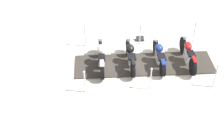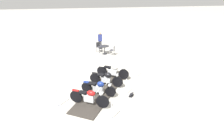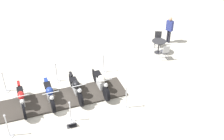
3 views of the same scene
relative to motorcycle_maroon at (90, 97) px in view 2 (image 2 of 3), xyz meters
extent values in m
plane|color=beige|center=(-0.83, -1.59, -0.54)|extent=(80.00, 80.00, 0.00)
cube|color=#38332D|center=(-0.83, -1.59, -0.51)|extent=(4.10, 5.81, 0.06)
cylinder|color=black|center=(-0.66, 0.34, -0.13)|extent=(0.68, 0.42, 0.71)
cylinder|color=black|center=(0.72, -0.37, -0.13)|extent=(0.68, 0.42, 0.71)
cube|color=silver|center=(0.03, -0.02, -0.08)|extent=(0.58, 0.42, 0.42)
ellipsoid|color=#AD1919|center=(-0.09, 0.05, 0.26)|extent=(0.56, 0.48, 0.29)
cube|color=black|center=(0.33, -0.17, 0.22)|extent=(0.49, 0.42, 0.08)
cube|color=#AD1919|center=(0.72, -0.37, 0.26)|extent=(0.41, 0.29, 0.06)
cylinder|color=silver|center=(-0.57, 0.29, 0.18)|extent=(0.35, 0.22, 0.60)
cylinder|color=silver|center=(-0.49, 0.25, 0.54)|extent=(0.31, 0.56, 0.04)
sphere|color=silver|center=(-0.57, 0.29, 0.34)|extent=(0.18, 0.18, 0.18)
cylinder|color=black|center=(-1.22, -0.72, -0.17)|extent=(0.61, 0.41, 0.62)
cylinder|color=black|center=(0.13, -1.42, -0.17)|extent=(0.61, 0.41, 0.62)
cube|color=silver|center=(-0.54, -1.07, -0.13)|extent=(0.65, 0.50, 0.36)
ellipsoid|color=navy|center=(-0.68, -1.00, 0.19)|extent=(0.53, 0.49, 0.33)
cube|color=black|center=(-0.20, -1.24, 0.14)|extent=(0.57, 0.49, 0.08)
cube|color=navy|center=(0.13, -1.42, 0.17)|extent=(0.38, 0.30, 0.06)
cylinder|color=silver|center=(-1.15, -0.75, 0.09)|extent=(0.29, 0.20, 0.53)
cylinder|color=silver|center=(-1.08, -0.79, 0.42)|extent=(0.36, 0.65, 0.04)
sphere|color=silver|center=(-1.17, -0.74, 0.22)|extent=(0.18, 0.18, 0.18)
cylinder|color=black|center=(-1.79, -1.78, -0.14)|extent=(0.66, 0.40, 0.69)
cylinder|color=black|center=(-0.44, -2.46, -0.14)|extent=(0.66, 0.40, 0.69)
cube|color=silver|center=(-1.11, -2.12, -0.11)|extent=(0.61, 0.43, 0.37)
ellipsoid|color=black|center=(-1.24, -2.05, 0.22)|extent=(0.55, 0.51, 0.35)
cube|color=black|center=(-0.80, -2.27, 0.17)|extent=(0.51, 0.47, 0.08)
cube|color=black|center=(-0.44, -2.46, 0.23)|extent=(0.39, 0.28, 0.06)
cylinder|color=silver|center=(-1.74, -1.81, 0.15)|extent=(0.26, 0.18, 0.59)
cylinder|color=silver|center=(-1.68, -1.84, 0.50)|extent=(0.33, 0.61, 0.04)
sphere|color=silver|center=(-1.77, -1.79, 0.30)|extent=(0.18, 0.18, 0.18)
cylinder|color=black|center=(-2.39, -2.80, -0.13)|extent=(0.68, 0.44, 0.70)
cylinder|color=black|center=(-0.99, -3.54, -0.13)|extent=(0.68, 0.44, 0.70)
cube|color=silver|center=(-1.69, -3.17, -0.08)|extent=(0.66, 0.50, 0.42)
ellipsoid|color=silver|center=(-1.82, -3.10, 0.26)|extent=(0.54, 0.48, 0.31)
cube|color=black|center=(-1.35, -3.34, 0.21)|extent=(0.53, 0.45, 0.08)
cube|color=silver|center=(-0.99, -3.54, 0.25)|extent=(0.41, 0.32, 0.06)
cylinder|color=silver|center=(-2.33, -2.83, 0.16)|extent=(0.26, 0.18, 0.60)
cylinder|color=silver|center=(-2.27, -2.86, 0.52)|extent=(0.33, 0.58, 0.04)
sphere|color=silver|center=(-2.36, -2.82, 0.32)|extent=(0.18, 0.18, 0.18)
cylinder|color=silver|center=(-1.00, 1.30, -0.53)|extent=(0.33, 0.33, 0.03)
cylinder|color=silver|center=(-1.00, 1.30, -0.02)|extent=(0.05, 0.05, 1.00)
sphere|color=silver|center=(-1.00, 1.30, 0.52)|extent=(0.09, 0.09, 0.09)
cylinder|color=silver|center=(-3.35, -3.02, -0.53)|extent=(0.28, 0.28, 0.03)
cylinder|color=silver|center=(-3.35, -3.02, 0.01)|extent=(0.05, 0.05, 1.05)
sphere|color=silver|center=(-3.35, -3.02, 0.57)|extent=(0.09, 0.09, 0.09)
cylinder|color=silver|center=(0.52, -2.33, -0.53)|extent=(0.31, 0.31, 0.03)
cylinder|color=silver|center=(0.52, -2.33, -0.04)|extent=(0.05, 0.05, 0.95)
sphere|color=silver|center=(0.52, -2.33, 0.47)|extent=(0.09, 0.09, 0.09)
cylinder|color=silver|center=(1.70, -0.16, -0.53)|extent=(0.34, 0.34, 0.03)
cylinder|color=silver|center=(1.70, -0.16, -0.02)|extent=(0.05, 0.05, 1.00)
sphere|color=silver|center=(1.70, -0.16, 0.52)|extent=(0.09, 0.09, 0.09)
cylinder|color=silver|center=(-0.66, -4.49, -0.53)|extent=(0.33, 0.33, 0.03)
cylinder|color=silver|center=(-0.66, -4.49, -0.05)|extent=(0.05, 0.05, 0.93)
sphere|color=silver|center=(-0.66, -4.49, 0.45)|extent=(0.09, 0.09, 0.09)
cylinder|color=silver|center=(-2.18, -0.86, -0.53)|extent=(0.32, 0.32, 0.03)
cylinder|color=silver|center=(-2.18, -0.86, -0.06)|extent=(0.05, 0.05, 0.91)
sphere|color=silver|center=(-2.18, -0.86, 0.44)|extent=(0.09, 0.09, 0.09)
cube|color=#333338|center=(-2.43, -0.66, -0.53)|extent=(0.37, 0.46, 0.02)
cube|color=black|center=(-2.43, -0.66, -0.42)|extent=(0.37, 0.43, 0.15)
cylinder|color=#2D2D33|center=(-1.65, -8.11, -0.53)|extent=(0.45, 0.45, 0.02)
cylinder|color=#2D2D33|center=(-1.65, -8.11, -0.16)|extent=(0.07, 0.07, 0.72)
cylinder|color=#2D2D33|center=(-1.65, -8.11, 0.21)|extent=(0.81, 0.81, 0.03)
cylinder|color=#B7B7BC|center=(-2.06, -7.67, -0.32)|extent=(0.03, 0.03, 0.45)
cylinder|color=#B7B7BC|center=(-2.24, -7.96, -0.32)|extent=(0.03, 0.03, 0.45)
cylinder|color=#B7B7BC|center=(-2.35, -7.49, -0.32)|extent=(0.03, 0.03, 0.45)
cylinder|color=#B7B7BC|center=(-2.53, -7.78, -0.32)|extent=(0.03, 0.03, 0.45)
cube|color=#3F3F47|center=(-2.29, -7.72, -0.07)|extent=(0.55, 0.55, 0.04)
cube|color=#B7B7BC|center=(-2.45, -7.63, 0.14)|extent=(0.23, 0.36, 0.39)
cylinder|color=#2D2D33|center=(-1.44, -8.68, -0.30)|extent=(0.03, 0.03, 0.48)
cylinder|color=#2D2D33|center=(-1.17, -8.48, -0.30)|extent=(0.03, 0.03, 0.48)
cylinder|color=#2D2D33|center=(-1.24, -8.95, -0.30)|extent=(0.03, 0.03, 0.48)
cylinder|color=#2D2D33|center=(-0.97, -8.75, -0.30)|extent=(0.03, 0.03, 0.48)
cube|color=#3F3F47|center=(-1.20, -8.71, -0.04)|extent=(0.56, 0.56, 0.04)
cube|color=#2D2D33|center=(-1.09, -8.86, 0.19)|extent=(0.34, 0.26, 0.42)
cylinder|color=#23232D|center=(-1.45, -9.63, -0.14)|extent=(0.12, 0.12, 0.81)
cylinder|color=#23232D|center=(-1.31, -9.64, -0.14)|extent=(0.12, 0.12, 0.81)
cube|color=navy|center=(-1.38, -9.63, 0.59)|extent=(0.41, 0.24, 0.64)
sphere|color=tan|center=(-1.38, -9.63, 1.01)|extent=(0.22, 0.22, 0.22)
camera|label=1|loc=(7.47, -8.37, 7.79)|focal=51.46mm
camera|label=2|loc=(0.05, 9.08, 5.65)|focal=31.88mm
camera|label=3|loc=(-9.21, 4.53, 7.66)|focal=45.19mm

